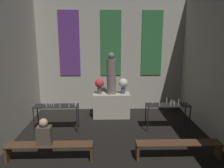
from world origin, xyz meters
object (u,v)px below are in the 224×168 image
flower_vase_left (99,84)px  pew_back_left (50,148)px  statue (111,75)px  altar (111,105)px  candle_rack_right (168,108)px  flower_vase_right (123,84)px  pew_back_right (178,146)px  candle_rack_left (57,109)px  person_seated (44,133)px

flower_vase_left → pew_back_left: size_ratio=0.27×
statue → flower_vase_left: size_ratio=2.67×
altar → candle_rack_right: 2.26m
flower_vase_right → pew_back_right: bearing=-68.9°
flower_vase_left → flower_vase_right: bearing=0.0°
candle_rack_left → person_seated: 1.82m
candle_rack_right → pew_back_right: (-0.22, -1.82, -0.43)m
statue → candle_rack_right: statue is taller
flower_vase_right → person_seated: flower_vase_right is taller
pew_back_left → statue: bearing=61.8°
altar → person_seated: person_seated is taller
statue → pew_back_right: 3.72m
flower_vase_right → pew_back_right: size_ratio=0.27×
pew_back_left → flower_vase_right: bearing=55.6°
flower_vase_right → candle_rack_right: 1.95m
altar → candle_rack_right: bearing=-33.8°
flower_vase_left → altar: bearing=-0.0°
candle_rack_right → candle_rack_left: bearing=180.0°
flower_vase_right → pew_back_left: (-2.09, -3.06, -0.98)m
altar → pew_back_right: 3.47m
flower_vase_right → pew_back_left: flower_vase_right is taller
altar → person_seated: size_ratio=2.05×
candle_rack_right → flower_vase_left: bearing=151.7°
flower_vase_left → person_seated: (-1.30, -3.06, -0.57)m
altar → person_seated: 3.54m
candle_rack_left → pew_back_right: candle_rack_left is taller
altar → pew_back_left: bearing=-118.2°
statue → flower_vase_right: 0.58m
candle_rack_left → candle_rack_right: same height
altar → candle_rack_left: 2.24m
flower_vase_left → candle_rack_left: bearing=-138.2°
statue → candle_rack_left: statue is taller
pew_back_right → flower_vase_left: bearing=124.4°
candle_rack_left → pew_back_right: size_ratio=0.66×
flower_vase_right → candle_rack_left: (-2.30, -1.24, -0.55)m
pew_back_right → person_seated: (-3.39, 0.00, 0.41)m
candle_rack_left → person_seated: bearing=-87.2°
statue → person_seated: bearing=-119.8°
candle_rack_left → candle_rack_right: (3.70, -0.00, 0.00)m
flower_vase_left → pew_back_right: 3.84m
altar → pew_back_left: size_ratio=0.64×
candle_rack_left → person_seated: person_seated is taller
statue → pew_back_right: (1.64, -3.06, -1.34)m
flower_vase_left → flower_vase_right: same height
altar → candle_rack_right: size_ratio=0.97×
altar → pew_back_right: altar is taller
flower_vase_left → pew_back_left: flower_vase_left is taller
statue → flower_vase_right: size_ratio=2.67×
statue → candle_rack_left: (-1.84, -1.24, -0.90)m
flower_vase_left → flower_vase_right: (0.91, 0.00, 0.00)m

